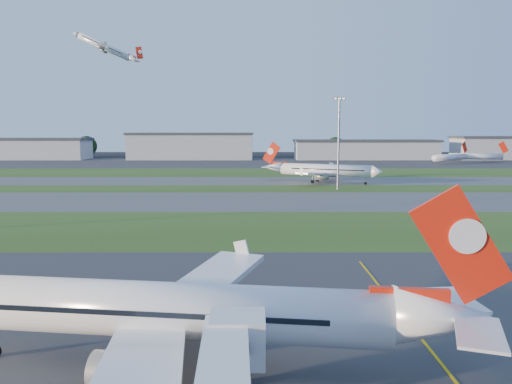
{
  "coord_description": "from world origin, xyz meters",
  "views": [
    {
      "loc": [
        -8.43,
        -32.01,
        16.79
      ],
      "look_at": [
        -8.26,
        46.46,
        7.0
      ],
      "focal_mm": 35.0,
      "sensor_mm": 36.0,
      "label": 1
    }
  ],
  "objects_px": {
    "airliner_taxiing": "(325,170)",
    "light_mast_centre": "(339,137)",
    "airliner_parked": "(172,312)",
    "mini_jet_far": "(476,156)",
    "mini_jet_near": "(450,157)"
  },
  "relations": [
    {
      "from": "airliner_taxiing",
      "to": "light_mast_centre",
      "type": "xyz_separation_m",
      "value": [
        1.3,
        -17.86,
        10.79
      ]
    },
    {
      "from": "airliner_taxiing",
      "to": "light_mast_centre",
      "type": "bearing_deg",
      "value": 119.13
    },
    {
      "from": "airliner_parked",
      "to": "mini_jet_far",
      "type": "bearing_deg",
      "value": 69.3
    },
    {
      "from": "mini_jet_far",
      "to": "airliner_parked",
      "type": "bearing_deg",
      "value": -105.46
    },
    {
      "from": "airliner_parked",
      "to": "airliner_taxiing",
      "type": "height_order",
      "value": "airliner_parked"
    },
    {
      "from": "airliner_taxiing",
      "to": "light_mast_centre",
      "type": "height_order",
      "value": "light_mast_centre"
    },
    {
      "from": "airliner_taxiing",
      "to": "mini_jet_near",
      "type": "distance_m",
      "value": 117.19
    },
    {
      "from": "mini_jet_near",
      "to": "mini_jet_far",
      "type": "xyz_separation_m",
      "value": [
        16.77,
        8.63,
        0.0
      ]
    },
    {
      "from": "mini_jet_near",
      "to": "mini_jet_far",
      "type": "height_order",
      "value": "same"
    },
    {
      "from": "mini_jet_far",
      "to": "light_mast_centre",
      "type": "height_order",
      "value": "light_mast_centre"
    },
    {
      "from": "light_mast_centre",
      "to": "mini_jet_far",
      "type": "bearing_deg",
      "value": 52.18
    },
    {
      "from": "airliner_taxiing",
      "to": "mini_jet_far",
      "type": "bearing_deg",
      "value": -107.95
    },
    {
      "from": "airliner_parked",
      "to": "airliner_taxiing",
      "type": "bearing_deg",
      "value": 84.86
    },
    {
      "from": "mini_jet_near",
      "to": "mini_jet_far",
      "type": "relative_size",
      "value": 0.85
    },
    {
      "from": "mini_jet_near",
      "to": "light_mast_centre",
      "type": "bearing_deg",
      "value": -160.97
    }
  ]
}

